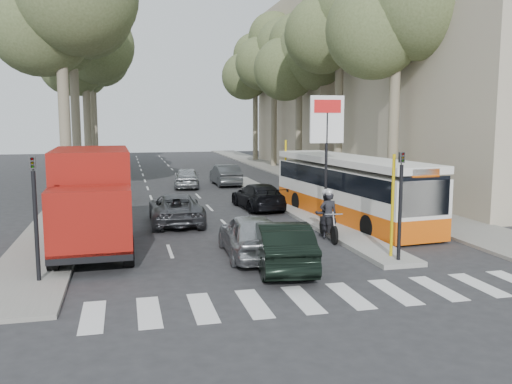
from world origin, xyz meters
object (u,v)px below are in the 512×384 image
red_truck (92,198)px  city_bus (349,187)px  dark_hatchback (281,245)px  motorcycle (327,215)px  silver_hatchback (251,235)px

red_truck → city_bus: 11.61m
dark_hatchback → motorcycle: motorcycle is taller
silver_hatchback → red_truck: bearing=-20.4°
silver_hatchback → red_truck: 5.74m
red_truck → city_bus: red_truck is taller
silver_hatchback → red_truck: (-5.21, 2.14, 1.13)m
dark_hatchback → motorcycle: size_ratio=1.93×
city_bus → motorcycle: (-2.38, -3.39, -0.64)m
motorcycle → silver_hatchback: bearing=-143.5°
city_bus → red_truck: bearing=-169.0°
silver_hatchback → dark_hatchback: silver_hatchback is taller
city_bus → dark_hatchback: bearing=-132.7°
silver_hatchback → motorcycle: 4.11m
silver_hatchback → red_truck: size_ratio=0.66×
red_truck → city_bus: size_ratio=0.60×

